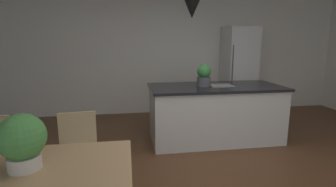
{
  "coord_description": "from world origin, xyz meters",
  "views": [
    {
      "loc": [
        -0.9,
        -2.54,
        1.58
      ],
      "look_at": [
        -0.52,
        -0.16,
        1.11
      ],
      "focal_mm": 27.56,
      "sensor_mm": 36.0,
      "label": 1
    }
  ],
  "objects_px": {
    "potted_plant_on_table": "(22,140)",
    "refrigerator": "(238,71)",
    "chair_far_right": "(78,153)",
    "kitchen_island": "(215,112)",
    "potted_plant_on_island": "(204,75)"
  },
  "relations": [
    {
      "from": "kitchen_island",
      "to": "refrigerator",
      "type": "xyz_separation_m",
      "value": [
        1.05,
        1.5,
        0.5
      ]
    },
    {
      "from": "kitchen_island",
      "to": "refrigerator",
      "type": "height_order",
      "value": "refrigerator"
    },
    {
      "from": "potted_plant_on_island",
      "to": "chair_far_right",
      "type": "bearing_deg",
      "value": -142.51
    },
    {
      "from": "refrigerator",
      "to": "potted_plant_on_table",
      "type": "relative_size",
      "value": 4.86
    },
    {
      "from": "potted_plant_on_table",
      "to": "refrigerator",
      "type": "bearing_deg",
      "value": 48.72
    },
    {
      "from": "kitchen_island",
      "to": "potted_plant_on_island",
      "type": "xyz_separation_m",
      "value": [
        -0.2,
        0.0,
        0.61
      ]
    },
    {
      "from": "kitchen_island",
      "to": "potted_plant_on_table",
      "type": "bearing_deg",
      "value": -135.05
    },
    {
      "from": "chair_far_right",
      "to": "potted_plant_on_island",
      "type": "xyz_separation_m",
      "value": [
        1.72,
        1.32,
        0.6
      ]
    },
    {
      "from": "potted_plant_on_table",
      "to": "potted_plant_on_island",
      "type": "bearing_deg",
      "value": 47.82
    },
    {
      "from": "chair_far_right",
      "to": "refrigerator",
      "type": "height_order",
      "value": "refrigerator"
    },
    {
      "from": "chair_far_right",
      "to": "potted_plant_on_island",
      "type": "relative_size",
      "value": 2.48
    },
    {
      "from": "chair_far_right",
      "to": "refrigerator",
      "type": "relative_size",
      "value": 0.45
    },
    {
      "from": "chair_far_right",
      "to": "potted_plant_on_island",
      "type": "height_order",
      "value": "potted_plant_on_island"
    },
    {
      "from": "kitchen_island",
      "to": "potted_plant_on_table",
      "type": "xyz_separation_m",
      "value": [
        -2.12,
        -2.11,
        0.47
      ]
    },
    {
      "from": "chair_far_right",
      "to": "potted_plant_on_table",
      "type": "height_order",
      "value": "potted_plant_on_table"
    }
  ]
}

